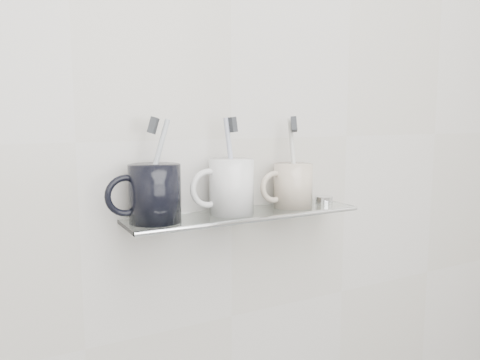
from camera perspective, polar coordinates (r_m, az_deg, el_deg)
wall_back at (r=1.01m, az=-1.06°, el=5.04°), size 2.50×0.00×2.50m
shelf_glass at (r=0.97m, az=0.64°, el=-4.22°), size 0.50×0.12×0.01m
shelf_rail at (r=0.92m, az=2.34°, el=-4.84°), size 0.50×0.01×0.01m
bracket_left at (r=0.94m, az=-12.14°, el=-5.52°), size 0.02×0.03×0.02m
bracket_right at (r=1.13m, az=8.87°, el=-3.24°), size 0.02×0.03×0.02m
mug_left at (r=0.89m, az=-10.34°, el=-1.60°), size 0.13×0.13×0.11m
mug_left_handle at (r=0.87m, az=-13.75°, el=-1.86°), size 0.08×0.01×0.08m
toothbrush_left at (r=0.88m, az=-10.41°, el=1.37°), size 0.07×0.02×0.19m
bristles_left at (r=0.88m, az=-10.54°, el=6.56°), size 0.03×0.03×0.03m
mug_center at (r=0.95m, az=-1.05°, el=-0.79°), size 0.11×0.11×0.11m
mug_center_handle at (r=0.93m, az=-3.86°, el=-1.01°), size 0.08×0.01×0.08m
toothbrush_center at (r=0.95m, az=-1.05°, el=1.90°), size 0.03×0.02×0.19m
bristles_center at (r=0.94m, az=-1.06°, el=6.75°), size 0.02×0.03×0.03m
mug_right at (r=1.03m, az=6.48°, el=-0.65°), size 0.11×0.11×0.10m
mug_right_handle at (r=1.00m, az=4.21°, el=-0.84°), size 0.07×0.01×0.07m
toothbrush_right at (r=1.02m, az=6.52°, el=2.29°), size 0.03×0.06×0.19m
bristles_right at (r=1.02m, az=6.59°, el=6.77°), size 0.02×0.03×0.04m
chrome_cap at (r=1.09m, az=10.20°, el=-2.39°), size 0.04×0.04×0.02m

